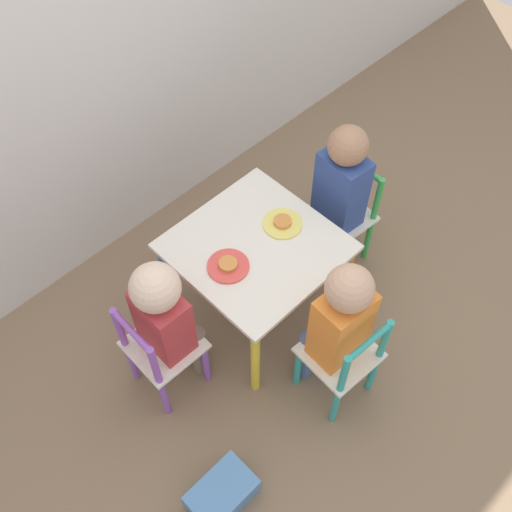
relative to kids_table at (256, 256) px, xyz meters
name	(u,v)px	position (x,y,z in m)	size (l,w,h in m)	color
ground_plane	(256,309)	(0.00, 0.00, -0.41)	(6.00, 6.00, 0.00)	#7F664C
kids_table	(256,256)	(0.00, 0.00, 0.00)	(0.60, 0.60, 0.48)	silver
chair_purple	(160,351)	(-0.51, 0.01, -0.14)	(0.27, 0.27, 0.53)	silver
chair_green	(342,217)	(0.51, -0.04, -0.14)	(0.28, 0.28, 0.53)	silver
chair_teal	(343,359)	(-0.03, -0.51, -0.14)	(0.28, 0.28, 0.53)	silver
child_left	(166,315)	(-0.45, 0.01, 0.06)	(0.23, 0.20, 0.75)	#7A6B5B
child_right	(338,190)	(0.45, -0.04, 0.07)	(0.22, 0.21, 0.81)	#4C608E
child_front	(338,321)	(-0.03, -0.45, 0.07)	(0.21, 0.22, 0.79)	#4C608E
plate_left	(228,266)	(-0.15, 0.00, 0.08)	(0.16, 0.16, 0.03)	#E54C47
plate_right	(282,223)	(0.15, 0.00, 0.08)	(0.16, 0.16, 0.03)	#EADB66
storage_bin	(222,494)	(-0.67, -0.50, -0.35)	(0.25, 0.16, 0.11)	#4C7FB7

